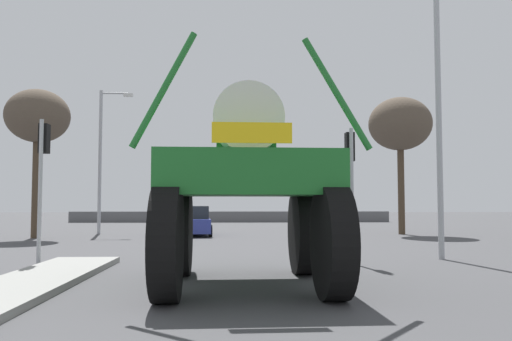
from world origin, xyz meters
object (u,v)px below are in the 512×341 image
(streetlight_near_right, at_px, (442,96))
(traffic_signal_far_right, at_px, (327,185))
(streetlight_far_left, at_px, (103,154))
(bare_tree_right, at_px, (400,125))
(traffic_signal_near_right, at_px, (350,165))
(bare_tree_left, at_px, (38,118))
(traffic_signal_near_left, at_px, (43,159))
(traffic_signal_far_left, at_px, (158,180))
(sedan_ahead, at_px, (193,221))
(oversize_sprayer, at_px, (246,189))

(streetlight_near_right, bearing_deg, traffic_signal_far_right, 92.99)
(streetlight_far_left, height_order, bare_tree_right, streetlight_far_left)
(traffic_signal_near_right, height_order, streetlight_far_left, streetlight_far_left)
(streetlight_near_right, xyz_separation_m, bare_tree_left, (-16.01, 9.48, 0.77))
(traffic_signal_near_left, relative_size, streetlight_near_right, 0.44)
(traffic_signal_far_left, bearing_deg, traffic_signal_near_left, -92.69)
(sedan_ahead, relative_size, traffic_signal_near_right, 1.10)
(oversize_sprayer, relative_size, streetlight_far_left, 0.70)
(traffic_signal_near_left, distance_m, streetlight_far_left, 13.65)
(streetlight_near_right, relative_size, bare_tree_right, 1.24)
(traffic_signal_near_right, xyz_separation_m, streetlight_near_right, (3.11, 0.89, 2.21))
(traffic_signal_far_right, xyz_separation_m, streetlight_far_left, (-12.84, -2.97, 1.59))
(bare_tree_left, height_order, bare_tree_right, bare_tree_right)
(bare_tree_left, distance_m, bare_tree_right, 18.61)
(sedan_ahead, relative_size, traffic_signal_far_right, 1.12)
(traffic_signal_near_left, bearing_deg, streetlight_near_right, 4.32)
(traffic_signal_near_left, distance_m, traffic_signal_near_right, 8.75)
(bare_tree_right, bearing_deg, traffic_signal_far_right, 130.00)
(streetlight_near_right, relative_size, bare_tree_left, 1.28)
(traffic_signal_near_left, distance_m, traffic_signal_far_left, 16.45)
(streetlight_far_left, bearing_deg, traffic_signal_near_right, -51.91)
(oversize_sprayer, relative_size, traffic_signal_far_left, 1.30)
(traffic_signal_near_right, xyz_separation_m, traffic_signal_far_right, (2.30, 16.43, -0.05))
(traffic_signal_far_right, xyz_separation_m, bare_tree_left, (-15.19, -6.06, 3.04))
(traffic_signal_near_right, bearing_deg, traffic_signal_far_left, 115.90)
(traffic_signal_near_left, bearing_deg, bare_tree_right, 41.12)
(traffic_signal_near_right, bearing_deg, bare_tree_left, 141.20)
(oversize_sprayer, distance_m, traffic_signal_far_left, 20.86)
(traffic_signal_far_right, distance_m, streetlight_near_right, 15.72)
(traffic_signal_near_left, relative_size, bare_tree_left, 0.57)
(traffic_signal_far_left, relative_size, bare_tree_left, 0.58)
(streetlight_far_left, bearing_deg, bare_tree_right, -3.37)
(oversize_sprayer, xyz_separation_m, traffic_signal_far_right, (5.39, 20.26, 0.74))
(bare_tree_right, bearing_deg, traffic_signal_far_left, 163.89)
(streetlight_near_right, height_order, streetlight_far_left, streetlight_near_right)
(oversize_sprayer, bearing_deg, traffic_signal_far_right, -16.66)
(sedan_ahead, bearing_deg, traffic_signal_near_right, -161.39)
(traffic_signal_far_left, bearing_deg, bare_tree_left, -129.13)
(streetlight_near_right, bearing_deg, oversize_sprayer, -142.71)
(oversize_sprayer, relative_size, traffic_signal_near_left, 1.34)
(sedan_ahead, relative_size, traffic_signal_far_left, 1.01)
(traffic_signal_near_right, height_order, traffic_signal_far_right, traffic_signal_near_right)
(sedan_ahead, height_order, bare_tree_left, bare_tree_left)
(sedan_ahead, height_order, traffic_signal_far_left, traffic_signal_far_left)
(traffic_signal_near_left, distance_m, bare_tree_right, 19.25)
(traffic_signal_near_right, xyz_separation_m, bare_tree_left, (-12.90, 10.37, 2.98))
(oversize_sprayer, distance_m, bare_tree_left, 17.67)
(streetlight_near_right, distance_m, bare_tree_left, 18.62)
(traffic_signal_near_left, bearing_deg, traffic_signal_far_left, 87.31)
(traffic_signal_near_right, relative_size, bare_tree_left, 0.54)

